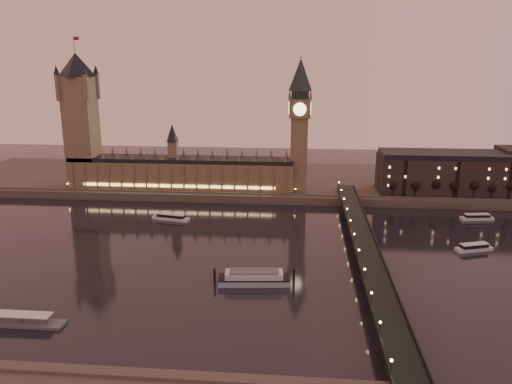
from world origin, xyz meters
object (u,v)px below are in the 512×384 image
cruise_boat_a (171,217)px  pontoon_pier (13,321)px  moored_barge (254,278)px  cruise_boat_b (477,217)px

cruise_boat_a → pontoon_pier: (-30.16, -143.39, -0.62)m
moored_barge → pontoon_pier: bearing=-159.1°
cruise_boat_b → moored_barge: bearing=-149.6°
cruise_boat_a → pontoon_pier: bearing=-90.5°
cruise_boat_a → moored_barge: (66.57, -95.43, 1.26)m
cruise_boat_a → moored_barge: moored_barge is taller
cruise_boat_a → moored_barge: bearing=-43.7°
moored_barge → pontoon_pier: 107.98m
cruise_boat_a → cruise_boat_b: bearing=16.7°
cruise_boat_b → pontoon_pier: bearing=-154.1°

